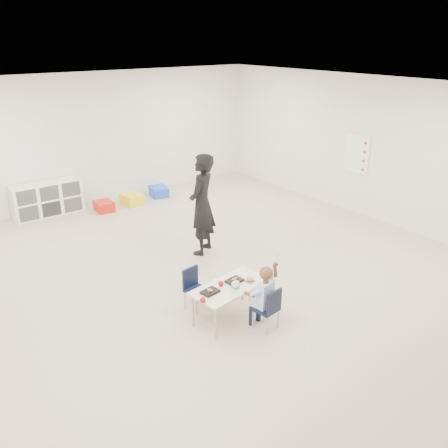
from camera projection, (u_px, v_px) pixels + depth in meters
room at (217, 190)px, 6.90m from camera, size 9.00×9.02×2.80m
table at (230, 302)px, 6.22m from camera, size 1.13×0.68×0.49m
chair_near at (266, 308)px, 5.99m from camera, size 0.32×0.30×0.59m
chair_far at (197, 290)px, 6.42m from camera, size 0.32×0.30×0.59m
child at (266, 297)px, 5.93m from camera, size 0.44×0.44×0.92m
lunch_tray_near at (234, 281)px, 6.22m from camera, size 0.24×0.19×0.03m
lunch_tray_far at (210, 292)px, 5.95m from camera, size 0.24×0.19×0.03m
milk_carton at (236, 285)px, 6.04m from camera, size 0.08×0.08×0.10m
bread_roll at (250, 279)px, 6.22m from camera, size 0.09×0.09×0.07m
apple_near at (221, 284)px, 6.11m from camera, size 0.07×0.07×0.07m
apple_far at (203, 300)px, 5.73m from camera, size 0.07×0.07×0.07m
cubby_shelf at (47, 199)px, 9.78m from camera, size 1.40×0.40×0.70m
rules_poster at (357, 154)px, 9.63m from camera, size 0.02×0.60×0.80m
adult at (202, 205)px, 7.91m from camera, size 0.76×0.70×1.73m
bin_red at (104, 206)px, 10.08m from camera, size 0.36×0.45×0.21m
bin_yellow at (132, 199)px, 10.48m from camera, size 0.40×0.50×0.23m
bin_blue at (159, 191)px, 11.00m from camera, size 0.44×0.52×0.22m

